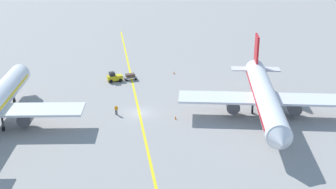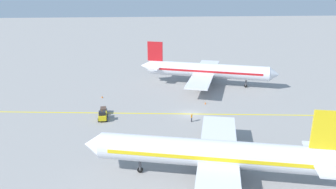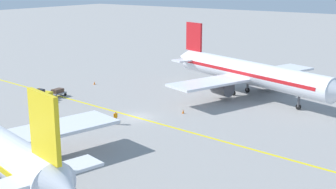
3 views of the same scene
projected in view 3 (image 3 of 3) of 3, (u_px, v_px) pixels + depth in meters
ground_plane at (136, 117)px, 63.15m from camera, size 400.00×400.00×0.00m
apron_yellow_centreline at (136, 117)px, 63.14m from camera, size 12.56×119.42×0.01m
airplane_at_gate at (248, 73)px, 73.78m from camera, size 28.26×34.71×10.60m
baggage_tug_white at (42, 95)px, 71.27m from camera, size 3.10×1.94×2.11m
baggage_cart_trailing at (58, 92)px, 74.03m from camera, size 2.70×1.59×1.24m
ground_crew_worker at (116, 117)px, 60.07m from camera, size 0.56×0.32×1.68m
traffic_cone_near_nose at (94, 83)px, 82.48m from camera, size 0.32×0.32×0.55m
traffic_cone_mid_apron at (183, 111)px, 64.96m from camera, size 0.32×0.32×0.55m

